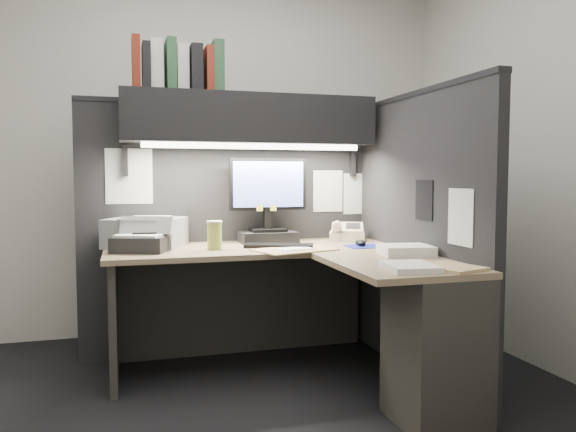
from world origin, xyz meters
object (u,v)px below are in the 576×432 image
object	(u,v)px
overhead_shelf	(249,120)
coffee_cup	(215,236)
printer	(146,232)
notebook_stack	(141,244)
telephone	(347,233)
monitor	(268,209)
desk	(338,312)
keyboard	(279,246)

from	to	relation	value
overhead_shelf	coffee_cup	size ratio (longest dim) A/B	9.95
printer	notebook_stack	world-z (taller)	printer
coffee_cup	printer	xyz separation A→B (m)	(-0.37, 0.27, 0.01)
telephone	notebook_stack	distance (m)	1.33
monitor	coffee_cup	distance (m)	0.48
desk	telephone	size ratio (longest dim) A/B	7.26
desk	coffee_cup	bearing A→B (deg)	138.78
desk	printer	bearing A→B (deg)	140.63
desk	keyboard	distance (m)	0.60
desk	overhead_shelf	world-z (taller)	overhead_shelf
printer	overhead_shelf	bearing A→B (deg)	19.76
desk	monitor	size ratio (longest dim) A/B	3.20
telephone	coffee_cup	world-z (taller)	coffee_cup
keyboard	printer	bearing A→B (deg)	-179.65
overhead_shelf	coffee_cup	bearing A→B (deg)	-135.49
monitor	notebook_stack	world-z (taller)	monitor
keyboard	telephone	distance (m)	0.58
overhead_shelf	notebook_stack	world-z (taller)	overhead_shelf
telephone	printer	xyz separation A→B (m)	(-1.28, 0.04, 0.04)
desk	coffee_cup	distance (m)	0.83
desk	notebook_stack	xyz separation A→B (m)	(-0.97, 0.53, 0.33)
overhead_shelf	monitor	size ratio (longest dim) A/B	2.91
telephone	notebook_stack	xyz separation A→B (m)	(-1.32, -0.20, -0.00)
printer	notebook_stack	xyz separation A→B (m)	(-0.03, -0.24, -0.04)
overhead_shelf	keyboard	bearing A→B (deg)	-65.09
telephone	printer	distance (m)	1.28
desk	telephone	distance (m)	0.87
monitor	printer	size ratio (longest dim) A/B	1.25
notebook_stack	printer	bearing A→B (deg)	82.11
monitor	keyboard	distance (m)	0.33
desk	overhead_shelf	distance (m)	1.33
telephone	notebook_stack	size ratio (longest dim) A/B	0.82
keyboard	coffee_cup	bearing A→B (deg)	-159.59
printer	desk	bearing A→B (deg)	-18.13
monitor	keyboard	world-z (taller)	monitor
telephone	printer	world-z (taller)	printer
printer	notebook_stack	size ratio (longest dim) A/B	1.49
overhead_shelf	telephone	bearing A→B (deg)	-2.14
overhead_shelf	notebook_stack	xyz separation A→B (m)	(-0.67, -0.22, -0.73)
desk	monitor	world-z (taller)	monitor
coffee_cup	notebook_stack	size ratio (longest dim) A/B	0.54
telephone	notebook_stack	bearing A→B (deg)	-149.21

